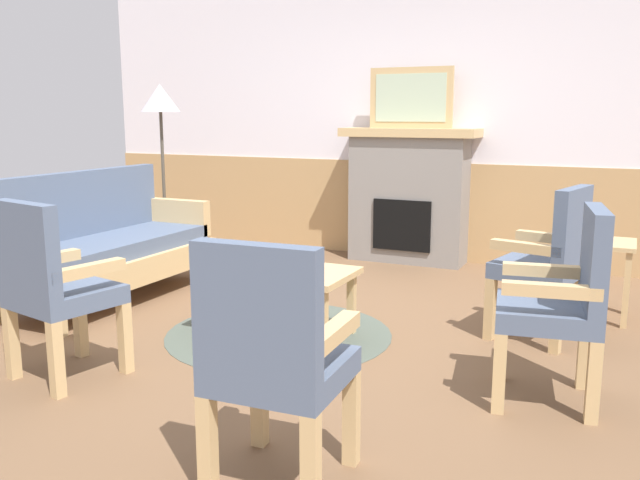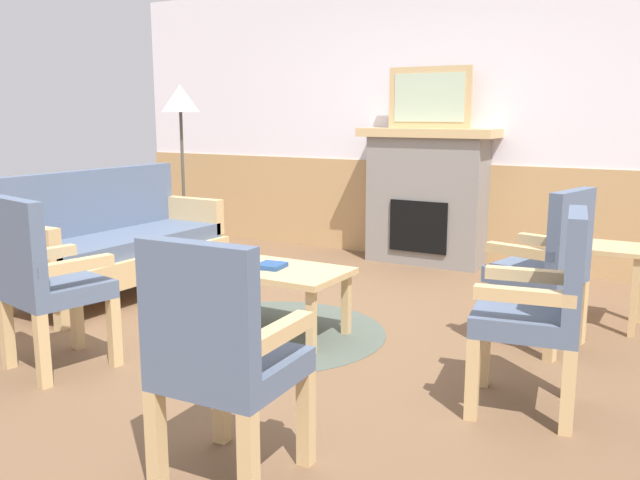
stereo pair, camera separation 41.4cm
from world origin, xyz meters
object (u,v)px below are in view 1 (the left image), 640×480
at_px(armchair_front_center, 273,354).
at_px(floor_lamp_by_couch, 161,110).
at_px(armchair_by_window_left, 549,257).
at_px(armchair_front_left, 52,283).
at_px(framed_picture, 411,98).
at_px(coffee_table, 278,277).
at_px(armchair_near_fireplace, 563,297).
at_px(side_table, 601,257).
at_px(couch, 106,248).
at_px(fireplace, 408,194).
at_px(book_on_table, 276,267).

height_order(armchair_front_center, floor_lamp_by_couch, floor_lamp_by_couch).
bearing_deg(armchair_by_window_left, armchair_front_left, -142.03).
bearing_deg(framed_picture, armchair_by_window_left, -50.73).
xyz_separation_m(coffee_table, armchair_near_fireplace, (1.76, -0.32, 0.15)).
relative_size(armchair_by_window_left, side_table, 1.78).
distance_m(couch, armchair_front_left, 1.63).
height_order(fireplace, coffee_table, fireplace).
relative_size(book_on_table, floor_lamp_by_couch, 0.10).
xyz_separation_m(fireplace, armchair_by_window_left, (1.51, -1.84, -0.11)).
distance_m(book_on_table, armchair_near_fireplace, 1.79).
bearing_deg(fireplace, floor_lamp_by_couch, -151.83).
bearing_deg(fireplace, side_table, -33.94).
relative_size(armchair_front_left, armchair_front_center, 1.00).
relative_size(fireplace, armchair_front_center, 1.33).
bearing_deg(book_on_table, side_table, 34.81).
bearing_deg(book_on_table, couch, 172.63).
relative_size(armchair_front_center, side_table, 1.78).
bearing_deg(armchair_near_fireplace, armchair_front_left, -161.14).
bearing_deg(fireplace, armchair_front_left, -102.28).
xyz_separation_m(framed_picture, armchair_front_left, (-0.79, -3.64, -1.02)).
bearing_deg(armchair_front_left, floor_lamp_by_couch, 116.16).
xyz_separation_m(armchair_near_fireplace, armchair_front_left, (-2.47, -0.84, 0.00)).
xyz_separation_m(fireplace, book_on_table, (-0.08, -2.49, -0.20)).
bearing_deg(coffee_table, armchair_front_center, -61.92).
distance_m(armchair_front_left, side_table, 3.55).
bearing_deg(coffee_table, armchair_near_fireplace, -10.41).
relative_size(fireplace, armchair_near_fireplace, 1.33).
distance_m(coffee_table, armchair_by_window_left, 1.71).
distance_m(book_on_table, armchair_front_center, 1.82).
bearing_deg(framed_picture, coffee_table, -91.72).
bearing_deg(armchair_near_fireplace, framed_picture, 121.04).
xyz_separation_m(framed_picture, couch, (-1.68, -2.28, -1.16)).
height_order(armchair_near_fireplace, armchair_by_window_left, same).
distance_m(couch, book_on_table, 1.62).
xyz_separation_m(armchair_front_left, side_table, (2.57, 2.44, -0.10)).
bearing_deg(couch, floor_lamp_by_couch, 106.82).
xyz_separation_m(framed_picture, armchair_by_window_left, (1.51, -1.84, -1.02)).
xyz_separation_m(couch, floor_lamp_by_couch, (-0.36, 1.19, 1.05)).
bearing_deg(coffee_table, floor_lamp_by_couch, 145.00).
relative_size(coffee_table, armchair_front_left, 0.98).
height_order(coffee_table, armchair_front_center, armchair_front_center).
relative_size(framed_picture, armchair_front_center, 0.82).
distance_m(armchair_near_fireplace, armchair_front_center, 1.57).
height_order(couch, book_on_table, couch).
xyz_separation_m(armchair_front_center, side_table, (0.99, 2.89, -0.10)).
distance_m(book_on_table, side_table, 2.26).
distance_m(armchair_front_center, side_table, 3.05).
bearing_deg(framed_picture, fireplace, -90.00).
distance_m(framed_picture, couch, 3.06).
xyz_separation_m(fireplace, side_table, (1.78, -1.20, -0.22)).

